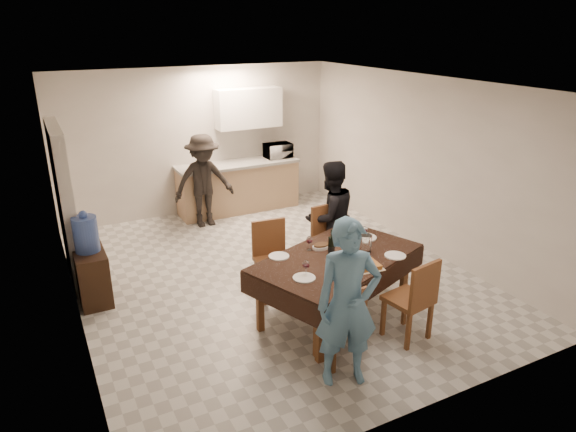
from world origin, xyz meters
name	(u,v)px	position (x,y,z in m)	size (l,w,h in m)	color
floor	(272,275)	(0.00, 0.00, 0.00)	(5.00, 6.00, 0.02)	silver
ceiling	(270,83)	(0.00, 0.00, 2.60)	(5.00, 6.00, 0.02)	white
wall_back	(199,141)	(0.00, 3.00, 1.30)	(5.00, 0.02, 2.60)	silver
wall_front	(428,283)	(0.00, -3.00, 1.30)	(5.00, 0.02, 2.60)	silver
wall_left	(64,217)	(-2.50, 0.00, 1.30)	(0.02, 6.00, 2.60)	silver
wall_right	(420,163)	(2.50, 0.00, 1.30)	(0.02, 6.00, 2.60)	silver
stub_partition	(65,205)	(-2.42, 1.20, 1.05)	(0.15, 1.40, 2.10)	beige
kitchen_base_cabinet	(239,188)	(0.60, 2.68, 0.43)	(2.20, 0.60, 0.86)	tan
kitchen_worktop	(238,164)	(0.60, 2.68, 0.89)	(2.24, 0.64, 0.05)	#9A9A95
upper_cabinet	(248,108)	(0.90, 2.82, 1.85)	(1.20, 0.34, 0.70)	white
dining_table	(337,259)	(0.24, -1.27, 0.73)	(2.24, 1.77, 0.77)	black
chair_near_left	(343,318)	(-0.21, -2.11, 0.54)	(0.43, 0.43, 0.48)	brown
chair_near_right	(415,293)	(0.69, -2.11, 0.59)	(0.51, 0.51, 0.52)	brown
chair_far_left	(277,256)	(-0.21, -0.61, 0.59)	(0.49, 0.49, 0.53)	brown
chair_far_right	(339,240)	(0.69, -0.62, 0.63)	(0.52, 0.52, 0.56)	brown
console	(92,275)	(-2.28, 0.43, 0.34)	(0.36, 0.73, 0.67)	black
water_jug	(86,234)	(-2.28, 0.43, 0.89)	(0.29, 0.29, 0.44)	#405FB3
wine_bottle	(332,243)	(0.19, -1.22, 0.93)	(0.08, 0.08, 0.32)	black
water_pitcher	(365,244)	(0.59, -1.32, 0.88)	(0.14, 0.14, 0.22)	white
savoury_tart	(363,266)	(0.34, -1.65, 0.79)	(0.40, 0.30, 0.05)	#A97631
salad_bowl	(350,244)	(0.54, -1.09, 0.80)	(0.16, 0.16, 0.06)	white
mushroom_dish	(321,247)	(0.19, -0.99, 0.79)	(0.20, 0.20, 0.04)	white
wine_glass_a	(306,268)	(-0.31, -1.52, 0.85)	(0.08, 0.08, 0.18)	white
wine_glass_b	(364,233)	(0.79, -1.02, 0.86)	(0.08, 0.08, 0.18)	white
wine_glass_c	(309,243)	(0.04, -0.97, 0.85)	(0.08, 0.08, 0.18)	white
plate_near_left	(304,278)	(-0.36, -1.57, 0.77)	(0.24, 0.24, 0.01)	white
plate_near_right	(395,256)	(0.84, -1.57, 0.77)	(0.25, 0.25, 0.01)	white
plate_far_left	(279,256)	(-0.36, -0.97, 0.77)	(0.24, 0.24, 0.01)	white
plate_far_right	(365,237)	(0.84, -0.97, 0.78)	(0.29, 0.29, 0.02)	white
microwave	(278,150)	(1.42, 2.68, 1.05)	(0.49, 0.33, 0.27)	white
person_near	(348,304)	(-0.31, -2.32, 0.84)	(0.61, 0.40, 1.68)	#5585A8
person_far	(330,218)	(0.79, -0.22, 0.79)	(0.77, 0.60, 1.59)	black
person_kitchen	(204,181)	(-0.20, 2.23, 0.79)	(1.03, 0.59, 1.59)	black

